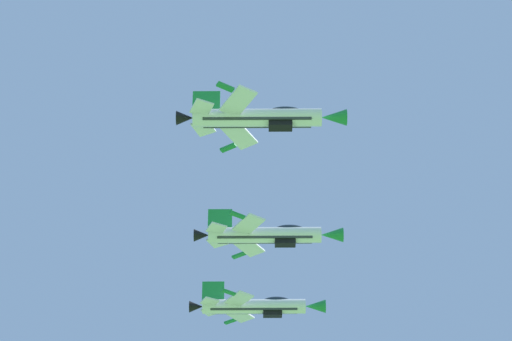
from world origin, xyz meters
TOP-DOWN VIEW (x-y plane):
  - fighter_jet_lead at (26.42, 85.75)m, footprint 15.60×9.82m
  - fighter_jet_left_wing at (23.54, 72.60)m, footprint 15.60×9.92m
  - fighter_jet_right_wing at (17.54, 56.16)m, footprint 15.60×10.05m

SIDE VIEW (x-z plane):
  - fighter_jet_right_wing at x=17.54m, z-range 72.44..76.95m
  - fighter_jet_left_wing at x=23.54m, z-range 74.38..79.12m
  - fighter_jet_lead at x=26.42m, z-range 75.99..80.86m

